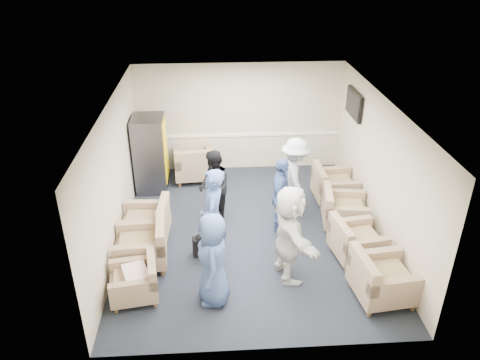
{
  "coord_description": "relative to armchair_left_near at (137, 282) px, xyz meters",
  "views": [
    {
      "loc": [
        -0.67,
        -7.83,
        5.31
      ],
      "look_at": [
        -0.16,
        0.2,
        1.1
      ],
      "focal_mm": 35.0,
      "sensor_mm": 36.0,
      "label": 1
    }
  ],
  "objects": [
    {
      "name": "vending_machine",
      "position": [
        -0.12,
        3.78,
        0.58
      ],
      "size": [
        0.72,
        0.83,
        1.76
      ],
      "color": "#4D4D54",
      "rests_on": "floor"
    },
    {
      "name": "armchair_right_midnear",
      "position": [
        3.83,
        0.81,
        0.04
      ],
      "size": [
        0.97,
        0.97,
        0.68
      ],
      "rotation": [
        0.0,
        0.0,
        1.73
      ],
      "color": "#94785F",
      "rests_on": "floor"
    },
    {
      "name": "armchair_right_near",
      "position": [
        3.93,
        -0.28,
        0.06
      ],
      "size": [
        1.02,
        1.02,
        0.73
      ],
      "rotation": [
        0.0,
        0.0,
        1.69
      ],
      "color": "#94785F",
      "rests_on": "floor"
    },
    {
      "name": "armchair_left_far",
      "position": [
        0.01,
        1.63,
        0.06
      ],
      "size": [
        0.95,
        0.95,
        0.71
      ],
      "rotation": [
        0.0,
        0.0,
        -1.63
      ],
      "color": "#94785F",
      "rests_on": "floor"
    },
    {
      "name": "floor",
      "position": [
        1.97,
        1.75,
        -0.3
      ],
      "size": [
        6.0,
        6.0,
        0.0
      ],
      "primitive_type": "plane",
      "color": "black",
      "rests_on": "ground"
    },
    {
      "name": "person_back_left",
      "position": [
        1.31,
        2.32,
        0.47
      ],
      "size": [
        0.78,
        0.89,
        1.54
      ],
      "primitive_type": "imported",
      "rotation": [
        0.0,
        0.0,
        -1.27
      ],
      "color": "black",
      "rests_on": "floor"
    },
    {
      "name": "armchair_left_near",
      "position": [
        0.0,
        0.0,
        0.0
      ],
      "size": [
        0.86,
        0.86,
        0.6
      ],
      "rotation": [
        0.0,
        0.0,
        -1.42
      ],
      "color": "#94785F",
      "rests_on": "floor"
    },
    {
      "name": "armchair_right_far",
      "position": [
        3.92,
        2.92,
        0.05
      ],
      "size": [
        0.9,
        0.9,
        0.7
      ],
      "rotation": [
        0.0,
        0.0,
        1.6
      ],
      "color": "#94785F",
      "rests_on": "floor"
    },
    {
      "name": "person_back_right",
      "position": [
        2.99,
        2.48,
        0.55
      ],
      "size": [
        0.76,
        1.17,
        1.7
      ],
      "primitive_type": "imported",
      "rotation": [
        0.0,
        0.0,
        1.69
      ],
      "color": "silver",
      "rests_on": "floor"
    },
    {
      "name": "person_mid_right",
      "position": [
        2.6,
        1.83,
        0.49
      ],
      "size": [
        0.65,
        1.0,
        1.57
      ],
      "primitive_type": "imported",
      "rotation": [
        0.0,
        0.0,
        1.25
      ],
      "color": "#3D5594",
      "rests_on": "floor"
    },
    {
      "name": "left_wall",
      "position": [
        -0.53,
        1.75,
        1.05
      ],
      "size": [
        0.02,
        6.0,
        2.7
      ],
      "primitive_type": "cube",
      "color": "beige",
      "rests_on": "floor"
    },
    {
      "name": "pillow",
      "position": [
        -0.0,
        -0.01,
        0.17
      ],
      "size": [
        0.51,
        0.59,
        0.14
      ],
      "primitive_type": "cube",
      "rotation": [
        0.0,
        0.0,
        -1.23
      ],
      "color": "white",
      "rests_on": "armchair_left_near"
    },
    {
      "name": "right_wall",
      "position": [
        4.47,
        1.75,
        1.05
      ],
      "size": [
        0.02,
        6.0,
        2.7
      ],
      "primitive_type": "cube",
      "color": "beige",
      "rests_on": "floor"
    },
    {
      "name": "armchair_right_midfar",
      "position": [
        3.88,
        1.9,
        0.04
      ],
      "size": [
        0.97,
        0.97,
        0.69
      ],
      "rotation": [
        0.0,
        0.0,
        1.43
      ],
      "color": "#94785F",
      "rests_on": "floor"
    },
    {
      "name": "armchair_corner",
      "position": [
        0.84,
        4.14,
        0.08
      ],
      "size": [
        1.03,
        1.03,
        0.76
      ],
      "rotation": [
        0.0,
        0.0,
        3.23
      ],
      "color": "#94785F",
      "rests_on": "floor"
    },
    {
      "name": "person_front_left",
      "position": [
        1.25,
        -0.15,
        0.51
      ],
      "size": [
        0.52,
        0.79,
        1.62
      ],
      "primitive_type": "imported",
      "rotation": [
        0.0,
        0.0,
        -1.56
      ],
      "color": "#3D5594",
      "rests_on": "floor"
    },
    {
      "name": "back_wall",
      "position": [
        1.97,
        4.75,
        1.05
      ],
      "size": [
        5.0,
        0.02,
        2.7
      ],
      "primitive_type": "cube",
      "color": "beige",
      "rests_on": "floor"
    },
    {
      "name": "armchair_left_mid",
      "position": [
        0.02,
        0.88,
        0.06
      ],
      "size": [
        0.96,
        0.96,
        0.72
      ],
      "rotation": [
        0.0,
        0.0,
        -1.5
      ],
      "color": "#94785F",
      "rests_on": "floor"
    },
    {
      "name": "ceiling",
      "position": [
        1.97,
        1.75,
        2.4
      ],
      "size": [
        6.0,
        6.0,
        0.0
      ],
      "primitive_type": "plane",
      "rotation": [
        3.14,
        0.0,
        0.0
      ],
      "color": "silver",
      "rests_on": "back_wall"
    },
    {
      "name": "person_mid_left",
      "position": [
        1.26,
        0.86,
        0.63
      ],
      "size": [
        0.52,
        0.73,
        1.86
      ],
      "primitive_type": "imported",
      "rotation": [
        0.0,
        0.0,
        -1.68
      ],
      "color": "#3D5594",
      "rests_on": "floor"
    },
    {
      "name": "front_wall",
      "position": [
        1.97,
        -1.25,
        1.05
      ],
      "size": [
        5.0,
        0.02,
        2.7
      ],
      "primitive_type": "cube",
      "color": "beige",
      "rests_on": "floor"
    },
    {
      "name": "backpack",
      "position": [
        1.01,
        1.08,
        -0.07
      ],
      "size": [
        0.3,
        0.24,
        0.45
      ],
      "rotation": [
        0.0,
        0.0,
        0.22
      ],
      "color": "black",
      "rests_on": "floor"
    },
    {
      "name": "chair_rail",
      "position": [
        1.97,
        4.73,
        0.6
      ],
      "size": [
        4.98,
        0.04,
        0.06
      ],
      "primitive_type": "cube",
      "color": "white",
      "rests_on": "back_wall"
    },
    {
      "name": "tv",
      "position": [
        4.41,
        3.55,
        1.75
      ],
      "size": [
        0.1,
        1.0,
        0.58
      ],
      "color": "black",
      "rests_on": "right_wall"
    },
    {
      "name": "person_front_right",
      "position": [
        2.54,
        0.38,
        0.58
      ],
      "size": [
        0.77,
        1.7,
        1.76
      ],
      "primitive_type": "imported",
      "rotation": [
        0.0,
        0.0,
        1.73
      ],
      "color": "silver",
      "rests_on": "floor"
    }
  ]
}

